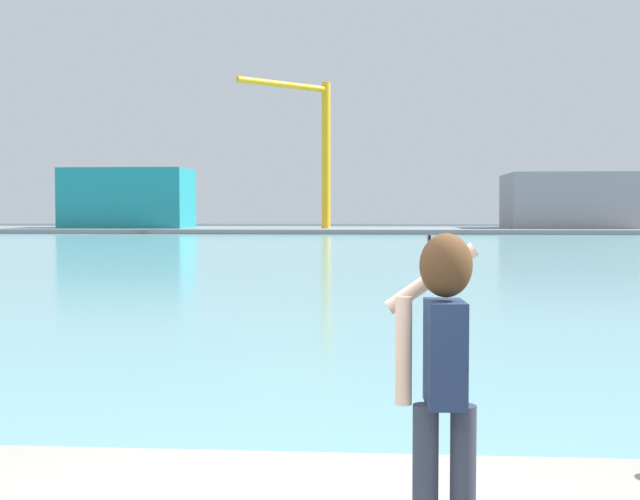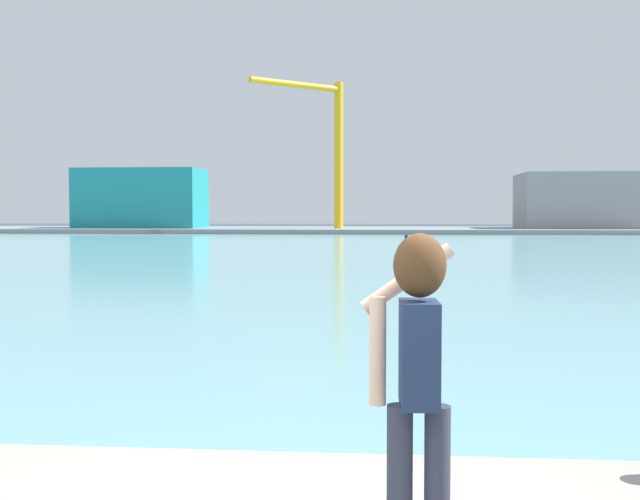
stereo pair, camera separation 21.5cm
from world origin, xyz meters
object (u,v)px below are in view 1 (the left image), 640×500
warehouse_left (128,198)px  warehouse_right (566,201)px  port_crane (315,138)px  person_photographer (443,359)px

warehouse_left → warehouse_right: 51.58m
port_crane → warehouse_left: bearing=174.4°
warehouse_right → person_photographer: bearing=-103.0°
warehouse_left → warehouse_right: warehouse_left is taller
person_photographer → warehouse_left: bearing=15.5°
warehouse_left → port_crane: 23.61m
warehouse_right → port_crane: bearing=-171.5°
person_photographer → warehouse_left: 95.55m
person_photographer → port_crane: (-7.69, 88.42, 9.22)m
person_photographer → warehouse_right: 95.21m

